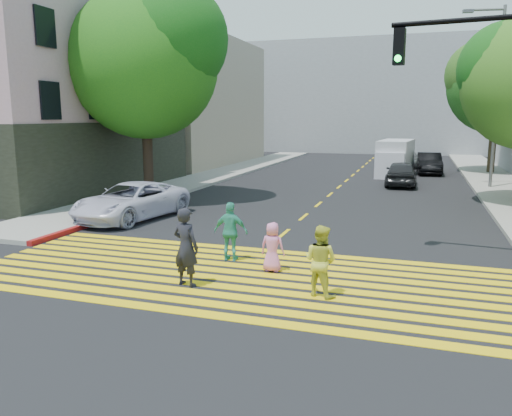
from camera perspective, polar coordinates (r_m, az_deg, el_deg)
The scene contains 20 objects.
ground at distance 11.30m, azimuth -4.80°, elevation -9.63°, with size 120.00×120.00×0.00m, color black.
sidewalk_left at distance 34.41m, azimuth -3.63°, elevation 4.03°, with size 3.00×40.00×0.15m, color gray.
curb_red at distance 19.63m, azimuth -16.66°, elevation -1.17°, with size 0.20×8.00×0.16m, color maroon.
crosswalk at distance 12.42m, azimuth -2.50°, elevation -7.71°, with size 13.40×5.30×0.01m.
lane_line at distance 32.76m, azimuth 10.68°, elevation 3.43°, with size 0.12×34.40×0.01m.
building_left_pink at distance 29.69m, azimuth -25.19°, elevation 10.79°, with size 12.10×14.10×11.00m.
building_left_tan at distance 42.83m, azimuth -10.22°, elevation 11.73°, with size 12.00×16.00×10.00m, color tan.
backdrop_block at distance 57.96m, azimuth 14.29°, elevation 12.17°, with size 30.00×8.00×12.00m, color gray.
tree_left at distance 24.14m, azimuth -12.45°, elevation 16.65°, with size 8.45×8.06×9.79m.
tree_right_far at distance 37.81m, azimuth 26.05°, elevation 13.09°, with size 7.17×6.56×9.37m.
pedestrian_man at distance 11.58m, azimuth -8.02°, elevation -4.43°, with size 0.67×0.44×1.84m, color black.
pedestrian_woman at distance 10.94m, azimuth 7.38°, elevation -6.00°, with size 0.77×0.60×1.58m, color #CECF3C.
pedestrian_child at distance 12.60m, azimuth 1.89°, elevation -4.47°, with size 0.62×0.40×1.26m, color pink.
pedestrian_extra at distance 13.51m, azimuth -2.89°, elevation -2.71°, with size 0.94×0.39×1.61m, color teal.
white_sedan at distance 19.61m, azimuth -14.04°, elevation 0.77°, with size 2.31×5.00×1.39m, color silver.
dark_car_near at distance 29.51m, azimuth 16.26°, elevation 3.84°, with size 1.69×4.20×1.43m, color black.
silver_car at distance 40.51m, azimuth 16.86°, elevation 5.36°, with size 1.79×4.40×1.28m, color #949494.
dark_car_parked at distance 36.46m, azimuth 19.17°, elevation 4.85°, with size 1.52×4.35×1.43m, color black.
white_van at distance 34.29m, azimuth 15.58°, elevation 5.40°, with size 2.33×5.14×2.35m.
street_lamp at distance 29.51m, azimuth 25.58°, elevation 12.42°, with size 2.13×0.58×9.45m.
Camera 1 is at (4.17, -9.77, 3.86)m, focal length 35.00 mm.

